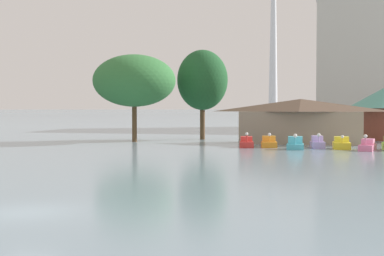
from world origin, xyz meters
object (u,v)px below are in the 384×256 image
(pedal_boat_red, at_px, (246,143))
(pedal_boat_orange, at_px, (269,143))
(pedal_boat_lavender, at_px, (317,143))
(pedal_boat_yellow, at_px, (342,144))
(shoreline_tree_mid, at_px, (202,80))
(pedal_boat_pink, at_px, (367,146))
(pedal_boat_cyan, at_px, (295,144))
(shoreline_tree_tall_left, at_px, (134,81))
(boathouse, at_px, (301,120))

(pedal_boat_red, height_order, pedal_boat_orange, pedal_boat_red)
(pedal_boat_orange, distance_m, pedal_boat_lavender, 5.06)
(pedal_boat_yellow, height_order, shoreline_tree_mid, shoreline_tree_mid)
(pedal_boat_pink, bearing_deg, pedal_boat_lavender, -100.24)
(pedal_boat_lavender, xyz_separation_m, pedal_boat_pink, (4.90, -2.05, -0.06))
(pedal_boat_yellow, distance_m, shoreline_tree_mid, 23.17)
(pedal_boat_red, height_order, pedal_boat_cyan, pedal_boat_cyan)
(pedal_boat_pink, relative_size, shoreline_tree_mid, 0.26)
(pedal_boat_red, distance_m, pedal_boat_lavender, 7.42)
(pedal_boat_pink, bearing_deg, pedal_boat_red, -84.67)
(pedal_boat_cyan, distance_m, pedal_boat_yellow, 4.89)
(pedal_boat_lavender, height_order, shoreline_tree_tall_left, shoreline_tree_tall_left)
(pedal_boat_red, relative_size, pedal_boat_lavender, 1.16)
(boathouse, height_order, shoreline_tree_tall_left, shoreline_tree_tall_left)
(pedal_boat_cyan, relative_size, pedal_boat_pink, 0.76)
(pedal_boat_orange, bearing_deg, boathouse, 147.83)
(pedal_boat_red, bearing_deg, pedal_boat_pink, 72.58)
(pedal_boat_cyan, bearing_deg, pedal_boat_red, -112.17)
(pedal_boat_yellow, bearing_deg, shoreline_tree_mid, -129.53)
(shoreline_tree_mid, bearing_deg, shoreline_tree_tall_left, -134.96)
(pedal_boat_pink, bearing_deg, pedal_boat_yellow, -107.92)
(pedal_boat_yellow, bearing_deg, pedal_boat_orange, -97.64)
(pedal_boat_cyan, distance_m, shoreline_tree_mid, 21.05)
(boathouse, bearing_deg, pedal_boat_red, -125.44)
(pedal_boat_cyan, height_order, boathouse, boathouse)
(pedal_boat_pink, height_order, shoreline_tree_tall_left, shoreline_tree_tall_left)
(pedal_boat_yellow, xyz_separation_m, pedal_boat_pink, (2.46, -1.44, -0.04))
(pedal_boat_orange, bearing_deg, shoreline_tree_mid, -149.77)
(pedal_boat_pink, distance_m, shoreline_tree_mid, 25.89)
(pedal_boat_cyan, xyz_separation_m, pedal_boat_lavender, (2.13, 2.33, 0.00))
(pedal_boat_red, distance_m, boathouse, 9.40)
(pedal_boat_yellow, bearing_deg, boathouse, -152.04)
(pedal_boat_red, relative_size, pedal_boat_pink, 0.89)
(pedal_boat_cyan, height_order, shoreline_tree_mid, shoreline_tree_mid)
(pedal_boat_pink, height_order, shoreline_tree_mid, shoreline_tree_mid)
(pedal_boat_cyan, xyz_separation_m, pedal_boat_yellow, (4.57, 1.72, -0.02))
(pedal_boat_yellow, bearing_deg, pedal_boat_cyan, -72.57)
(pedal_boat_pink, bearing_deg, shoreline_tree_mid, -113.21)
(pedal_boat_lavender, xyz_separation_m, boathouse, (-2.11, 6.92, 2.22))
(pedal_boat_pink, distance_m, shoreline_tree_tall_left, 29.04)
(pedal_boat_cyan, xyz_separation_m, pedal_boat_pink, (7.04, 0.28, -0.06))
(pedal_boat_yellow, bearing_deg, pedal_boat_lavender, -107.14)
(boathouse, bearing_deg, pedal_boat_pink, -51.95)
(pedal_boat_cyan, xyz_separation_m, shoreline_tree_mid, (-13.13, 14.73, 7.34))
(shoreline_tree_tall_left, height_order, shoreline_tree_mid, shoreline_tree_mid)
(pedal_boat_yellow, distance_m, pedal_boat_pink, 2.86)
(pedal_boat_lavender, height_order, shoreline_tree_mid, shoreline_tree_mid)
(pedal_boat_lavender, bearing_deg, pedal_boat_cyan, -52.29)
(pedal_boat_red, xyz_separation_m, pedal_boat_cyan, (5.27, -1.81, 0.06))
(pedal_boat_lavender, height_order, pedal_boat_yellow, pedal_boat_lavender)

